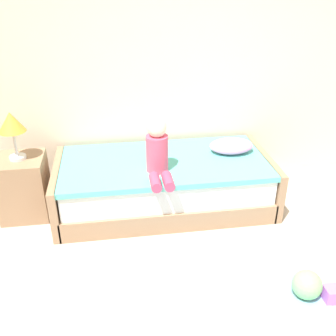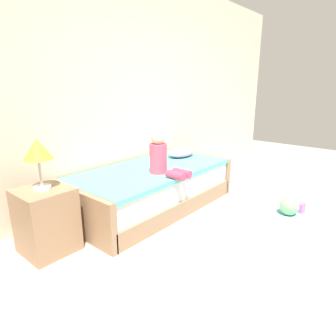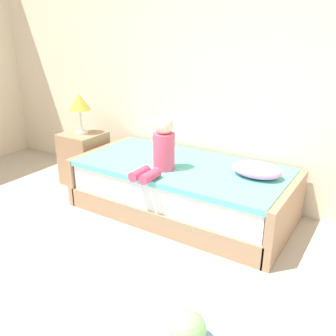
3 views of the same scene
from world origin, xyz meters
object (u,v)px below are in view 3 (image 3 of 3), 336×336
(nightstand, at_px, (84,158))
(toy_ball, at_px, (188,329))
(pillow, at_px, (257,170))
(bed, at_px, (182,189))
(child_figure, at_px, (161,149))
(table_lamp, at_px, (80,104))

(nightstand, height_order, toy_ball, nightstand)
(toy_ball, bearing_deg, pillow, 96.04)
(bed, xyz_separation_m, child_figure, (-0.09, -0.23, 0.46))
(toy_ball, bearing_deg, nightstand, 146.98)
(child_figure, distance_m, toy_ball, 1.61)
(pillow, xyz_separation_m, toy_ball, (0.16, -1.49, -0.46))
(pillow, bearing_deg, toy_ball, -83.96)
(bed, relative_size, pillow, 4.80)
(child_figure, bearing_deg, bed, 68.65)
(nightstand, bearing_deg, table_lamp, 0.00)
(child_figure, relative_size, pillow, 1.16)
(child_figure, bearing_deg, pillow, 22.63)
(nightstand, xyz_separation_m, pillow, (2.05, 0.05, 0.26))
(nightstand, bearing_deg, pillow, 1.53)
(bed, height_order, nightstand, nightstand)
(bed, bearing_deg, nightstand, 178.08)
(table_lamp, bearing_deg, nightstand, 0.00)
(bed, relative_size, table_lamp, 4.69)
(bed, relative_size, nightstand, 3.52)
(nightstand, xyz_separation_m, child_figure, (1.26, -0.27, 0.40))
(bed, height_order, toy_ball, bed)
(nightstand, relative_size, table_lamp, 1.33)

